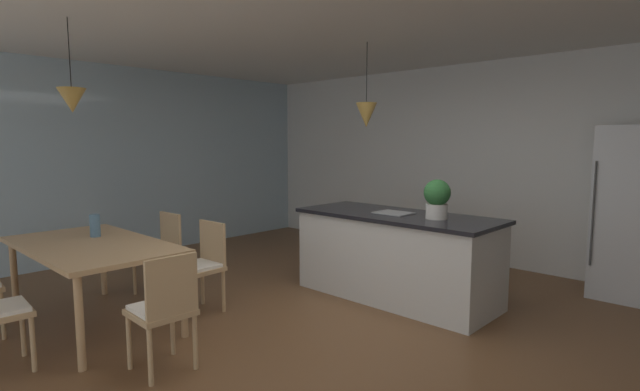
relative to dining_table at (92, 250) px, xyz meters
The scene contains 14 objects.
ground_plane 2.26m from the dining_table, 38.47° to the left, with size 10.00×8.40×0.04m, color brown.
ceiling_slab 2.98m from the dining_table, 38.47° to the left, with size 10.00×8.40×0.12m, color silver.
wall_back_kitchen 4.94m from the dining_table, 69.92° to the left, with size 10.00×0.12×2.70m, color silver.
window_wall_left_glazing 2.81m from the dining_table, 150.73° to the left, with size 0.06×8.40×2.70m, color #9EB7C6.
dining_table is the anchor object (origin of this frame).
chair_far_right 0.98m from the dining_table, 64.97° to the left, with size 0.42×0.42×0.87m.
chair_kitchen_end 1.29m from the dining_table, ahead, with size 0.41×0.41×0.87m.
chair_far_left 0.98m from the dining_table, 115.26° to the left, with size 0.41×0.41×0.87m.
kitchen_island 2.94m from the dining_table, 58.47° to the left, with size 2.13×0.88×0.91m.
refrigerator 5.36m from the dining_table, 51.59° to the left, with size 0.67×0.67×1.81m.
pendant_over_table 1.32m from the dining_table, 149.83° to the right, with size 0.24×0.24×0.80m.
pendant_over_island_main 3.01m from the dining_table, 65.88° to the left, with size 0.23×0.23×0.90m.
potted_plant_on_island 3.23m from the dining_table, 51.36° to the left, with size 0.26×0.26×0.38m.
vase_on_dining_table 0.34m from the dining_table, 152.06° to the left, with size 0.09×0.09×0.21m.
Camera 1 is at (2.65, -2.94, 1.65)m, focal length 26.70 mm.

